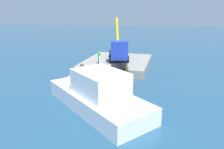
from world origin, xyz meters
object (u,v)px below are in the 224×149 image
crane_truck (119,51)px  dock_worker (99,58)px  moored_yacht (87,94)px  salvaged_car (116,77)px

crane_truck → dock_worker: 3.32m
crane_truck → moored_yacht: 12.41m
crane_truck → salvaged_car: crane_truck is taller
dock_worker → salvaged_car: dock_worker is taller
dock_worker → salvaged_car: bearing=38.4°
crane_truck → moored_yacht: (12.27, 0.04, -1.81)m
dock_worker → salvaged_car: size_ratio=0.40×
dock_worker → moored_yacht: 10.01m
dock_worker → salvaged_car: (4.26, 3.38, -1.10)m
moored_yacht → dock_worker: bearing=-167.9°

